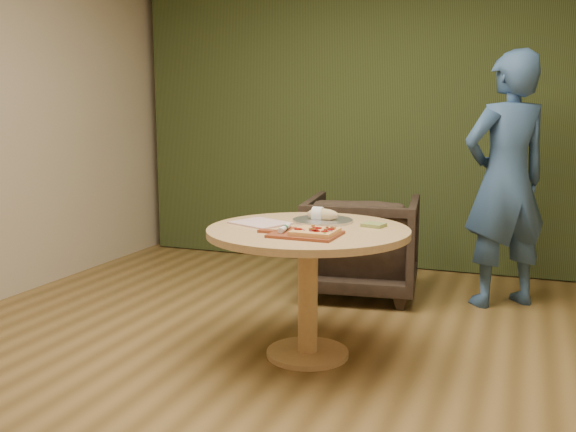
{
  "coord_description": "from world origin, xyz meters",
  "views": [
    {
      "loc": [
        1.14,
        -2.78,
        1.4
      ],
      "look_at": [
        -0.0,
        0.25,
        0.87
      ],
      "focal_mm": 40.0,
      "sensor_mm": 36.0,
      "label": 1
    }
  ],
  "objects_px": {
    "armchair": "(362,240)",
    "serving_tray": "(323,221)",
    "person_standing": "(506,181)",
    "flatbread_pizza": "(315,232)",
    "cutlery_roll": "(285,228)",
    "pedestal_table": "(308,253)",
    "bread_roll": "(321,214)",
    "pizza_paddle": "(304,234)"
  },
  "relations": [
    {
      "from": "armchair",
      "to": "serving_tray",
      "type": "bearing_deg",
      "value": 84.51
    },
    {
      "from": "armchair",
      "to": "person_standing",
      "type": "distance_m",
      "value": 1.13
    },
    {
      "from": "serving_tray",
      "to": "person_standing",
      "type": "xyz_separation_m",
      "value": [
        0.97,
        1.22,
        0.15
      ]
    },
    {
      "from": "serving_tray",
      "to": "person_standing",
      "type": "relative_size",
      "value": 0.2
    },
    {
      "from": "flatbread_pizza",
      "to": "serving_tray",
      "type": "xyz_separation_m",
      "value": [
        -0.1,
        0.44,
        -0.02
      ]
    },
    {
      "from": "serving_tray",
      "to": "armchair",
      "type": "height_order",
      "value": "armchair"
    },
    {
      "from": "serving_tray",
      "to": "armchair",
      "type": "xyz_separation_m",
      "value": [
        -0.04,
        1.12,
        -0.34
      ]
    },
    {
      "from": "flatbread_pizza",
      "to": "person_standing",
      "type": "relative_size",
      "value": 0.12
    },
    {
      "from": "serving_tray",
      "to": "armchair",
      "type": "distance_m",
      "value": 1.17
    },
    {
      "from": "cutlery_roll",
      "to": "person_standing",
      "type": "relative_size",
      "value": 0.11
    },
    {
      "from": "pedestal_table",
      "to": "cutlery_roll",
      "type": "bearing_deg",
      "value": -108.52
    },
    {
      "from": "person_standing",
      "to": "cutlery_roll",
      "type": "bearing_deg",
      "value": 20.58
    },
    {
      "from": "serving_tray",
      "to": "bread_roll",
      "type": "relative_size",
      "value": 1.84
    },
    {
      "from": "cutlery_roll",
      "to": "armchair",
      "type": "height_order",
      "value": "armchair"
    },
    {
      "from": "pedestal_table",
      "to": "cutlery_roll",
      "type": "distance_m",
      "value": 0.27
    },
    {
      "from": "pizza_paddle",
      "to": "armchair",
      "type": "height_order",
      "value": "armchair"
    },
    {
      "from": "flatbread_pizza",
      "to": "pedestal_table",
      "type": "bearing_deg",
      "value": 117.77
    },
    {
      "from": "pizza_paddle",
      "to": "flatbread_pizza",
      "type": "distance_m",
      "value": 0.07
    },
    {
      "from": "cutlery_roll",
      "to": "pedestal_table",
      "type": "bearing_deg",
      "value": 64.44
    },
    {
      "from": "pedestal_table",
      "to": "bread_roll",
      "type": "relative_size",
      "value": 5.89
    },
    {
      "from": "armchair",
      "to": "person_standing",
      "type": "bearing_deg",
      "value": 178.04
    },
    {
      "from": "flatbread_pizza",
      "to": "person_standing",
      "type": "height_order",
      "value": "person_standing"
    },
    {
      "from": "flatbread_pizza",
      "to": "armchair",
      "type": "height_order",
      "value": "armchair"
    },
    {
      "from": "armchair",
      "to": "cutlery_roll",
      "type": "bearing_deg",
      "value": 80.99
    },
    {
      "from": "flatbread_pizza",
      "to": "person_standing",
      "type": "xyz_separation_m",
      "value": [
        0.87,
        1.66,
        0.13
      ]
    },
    {
      "from": "cutlery_roll",
      "to": "bread_roll",
      "type": "height_order",
      "value": "bread_roll"
    },
    {
      "from": "flatbread_pizza",
      "to": "pizza_paddle",
      "type": "bearing_deg",
      "value": 174.68
    },
    {
      "from": "cutlery_roll",
      "to": "bread_roll",
      "type": "bearing_deg",
      "value": 73.25
    },
    {
      "from": "pedestal_table",
      "to": "cutlery_roll",
      "type": "height_order",
      "value": "cutlery_roll"
    },
    {
      "from": "pedestal_table",
      "to": "cutlery_roll",
      "type": "xyz_separation_m",
      "value": [
        -0.07,
        -0.2,
        0.17
      ]
    },
    {
      "from": "cutlery_roll",
      "to": "serving_tray",
      "type": "distance_m",
      "value": 0.43
    },
    {
      "from": "pedestal_table",
      "to": "person_standing",
      "type": "distance_m",
      "value": 1.77
    },
    {
      "from": "cutlery_roll",
      "to": "person_standing",
      "type": "bearing_deg",
      "value": 50.2
    },
    {
      "from": "pedestal_table",
      "to": "pizza_paddle",
      "type": "distance_m",
      "value": 0.26
    },
    {
      "from": "flatbread_pizza",
      "to": "serving_tray",
      "type": "bearing_deg",
      "value": 102.85
    },
    {
      "from": "pizza_paddle",
      "to": "armchair",
      "type": "distance_m",
      "value": 1.59
    },
    {
      "from": "serving_tray",
      "to": "bread_roll",
      "type": "bearing_deg",
      "value": 180.0
    },
    {
      "from": "pizza_paddle",
      "to": "armchair",
      "type": "bearing_deg",
      "value": 94.2
    },
    {
      "from": "person_standing",
      "to": "serving_tray",
      "type": "bearing_deg",
      "value": 14.74
    },
    {
      "from": "flatbread_pizza",
      "to": "armchair",
      "type": "xyz_separation_m",
      "value": [
        -0.14,
        1.56,
        -0.35
      ]
    },
    {
      "from": "pizza_paddle",
      "to": "bread_roll",
      "type": "height_order",
      "value": "bread_roll"
    },
    {
      "from": "pizza_paddle",
      "to": "serving_tray",
      "type": "xyz_separation_m",
      "value": [
        -0.03,
        0.43,
        -0.0
      ]
    }
  ]
}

